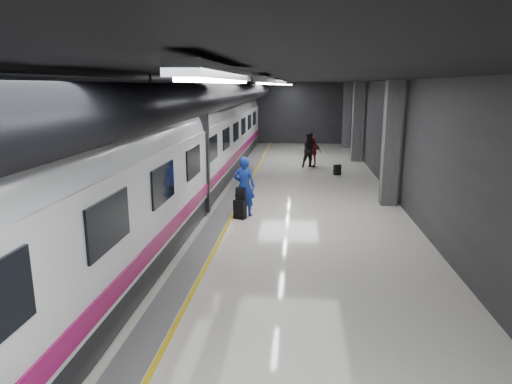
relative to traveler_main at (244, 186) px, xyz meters
name	(u,v)px	position (x,y,z in m)	size (l,w,h in m)	color
ground	(260,216)	(0.55, -0.02, -1.01)	(40.00, 40.00, 0.00)	silver
platform_hall	(255,108)	(0.26, 0.94, 2.53)	(10.02, 40.02, 4.51)	black
train	(164,154)	(-2.70, -0.02, 1.06)	(3.05, 38.00, 4.05)	black
traveler_main	(244,186)	(0.00, 0.00, 0.00)	(0.73, 0.48, 2.01)	blue
suitcase_main	(240,209)	(-0.10, -0.40, -0.69)	(0.39, 0.24, 0.63)	black
shoulder_bag	(241,194)	(-0.08, -0.36, -0.17)	(0.31, 0.16, 0.41)	black
traveler_far_a	(310,150)	(2.40, 9.53, -0.06)	(0.92, 0.72, 1.90)	black
traveler_far_b	(313,152)	(2.54, 9.93, -0.21)	(0.94, 0.39, 1.60)	maroon
suitcase_far	(337,170)	(3.70, 7.57, -0.76)	(0.34, 0.22, 0.50)	black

